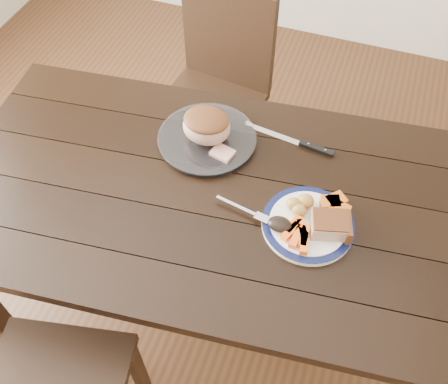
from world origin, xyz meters
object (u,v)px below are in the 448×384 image
(carving_knife, at_px, (305,145))
(dining_table, at_px, (203,207))
(pork_slice, at_px, (330,225))
(dinner_plate, at_px, (308,225))
(chair_far, at_px, (217,83))
(fork, at_px, (246,211))
(roast_joint, at_px, (207,127))
(serving_platter, at_px, (207,140))

(carving_knife, bearing_deg, dining_table, -124.00)
(pork_slice, bearing_deg, dinner_plate, 175.24)
(chair_far, xyz_separation_m, fork, (0.38, -0.78, 0.25))
(fork, relative_size, carving_knife, 0.56)
(chair_far, relative_size, roast_joint, 5.82)
(chair_far, xyz_separation_m, roast_joint, (0.16, -0.54, 0.30))
(carving_knife, bearing_deg, pork_slice, -57.67)
(roast_joint, bearing_deg, serving_platter, 180.00)
(dining_table, distance_m, chair_far, 0.78)
(dining_table, height_order, roast_joint, roast_joint)
(dining_table, height_order, serving_platter, serving_platter)
(serving_platter, distance_m, fork, 0.33)
(chair_far, bearing_deg, dinner_plate, 134.24)
(dinner_plate, relative_size, roast_joint, 1.71)
(dining_table, xyz_separation_m, pork_slice, (0.40, -0.03, 0.14))
(serving_platter, height_order, carving_knife, serving_platter)
(dining_table, height_order, fork, fork)
(dining_table, bearing_deg, chair_far, 106.84)
(dinner_plate, bearing_deg, chair_far, 126.75)
(dinner_plate, xyz_separation_m, pork_slice, (0.06, -0.01, 0.04))
(dining_table, xyz_separation_m, carving_knife, (0.26, 0.29, 0.10))
(fork, bearing_deg, pork_slice, 14.31)
(pork_slice, height_order, carving_knife, pork_slice)
(serving_platter, bearing_deg, dinner_plate, -28.85)
(fork, bearing_deg, roast_joint, 142.50)
(serving_platter, xyz_separation_m, carving_knife, (0.32, 0.09, -0.00))
(dining_table, xyz_separation_m, dinner_plate, (0.34, -0.02, 0.10))
(serving_platter, distance_m, carving_knife, 0.33)
(dining_table, height_order, pork_slice, pork_slice)
(pork_slice, relative_size, roast_joint, 0.67)
(roast_joint, bearing_deg, pork_slice, -26.09)
(dining_table, xyz_separation_m, roast_joint, (-0.06, 0.20, 0.16))
(dining_table, height_order, chair_far, chair_far)
(chair_far, height_order, fork, chair_far)
(fork, bearing_deg, chair_far, 126.70)
(serving_platter, relative_size, roast_joint, 2.02)
(chair_far, xyz_separation_m, serving_platter, (0.16, -0.54, 0.23))
(fork, relative_size, roast_joint, 1.11)
(carving_knife, bearing_deg, fork, -99.00)
(chair_far, height_order, roast_joint, chair_far)
(dinner_plate, xyz_separation_m, carving_knife, (-0.08, 0.31, -0.00))
(dining_table, xyz_separation_m, chair_far, (-0.22, 0.74, -0.13))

